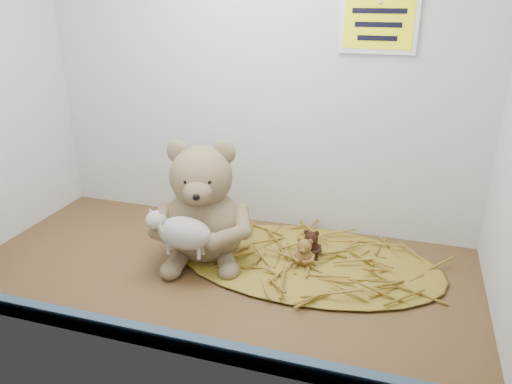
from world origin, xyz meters
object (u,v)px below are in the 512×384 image
(toy_lamb, at_px, (184,233))
(mini_teddy_tan, at_px, (305,251))
(main_teddy, at_px, (203,201))
(mini_teddy_brown, at_px, (311,242))

(toy_lamb, distance_m, mini_teddy_tan, 0.29)
(main_teddy, xyz_separation_m, mini_teddy_tan, (0.25, 0.02, -0.10))
(toy_lamb, xyz_separation_m, mini_teddy_brown, (0.26, 0.17, -0.07))
(mini_teddy_brown, bearing_deg, main_teddy, -175.32)
(toy_lamb, bearing_deg, mini_teddy_tan, 26.21)
(main_teddy, relative_size, mini_teddy_brown, 4.35)
(toy_lamb, relative_size, mini_teddy_tan, 2.31)
(mini_teddy_tan, height_order, mini_teddy_brown, mini_teddy_tan)
(main_teddy, bearing_deg, mini_teddy_tan, -12.77)
(main_teddy, relative_size, mini_teddy_tan, 4.24)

